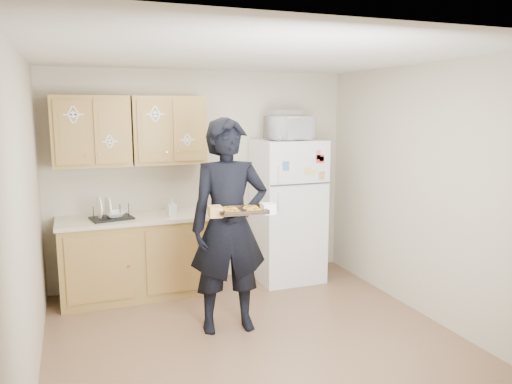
% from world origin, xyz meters
% --- Properties ---
extents(floor, '(3.60, 3.60, 0.00)m').
position_xyz_m(floor, '(0.00, 0.00, 0.00)').
color(floor, brown).
rests_on(floor, ground).
extents(ceiling, '(3.60, 3.60, 0.00)m').
position_xyz_m(ceiling, '(0.00, 0.00, 2.50)').
color(ceiling, silver).
rests_on(ceiling, wall_back).
extents(wall_back, '(3.60, 0.04, 2.50)m').
position_xyz_m(wall_back, '(0.00, 1.80, 1.25)').
color(wall_back, '#B4A992').
rests_on(wall_back, floor).
extents(wall_front, '(3.60, 0.04, 2.50)m').
position_xyz_m(wall_front, '(0.00, -1.80, 1.25)').
color(wall_front, '#B4A992').
rests_on(wall_front, floor).
extents(wall_left, '(0.04, 3.60, 2.50)m').
position_xyz_m(wall_left, '(-1.80, 0.00, 1.25)').
color(wall_left, '#B4A992').
rests_on(wall_left, floor).
extents(wall_right, '(0.04, 3.60, 2.50)m').
position_xyz_m(wall_right, '(1.80, 0.00, 1.25)').
color(wall_right, '#B4A992').
rests_on(wall_right, floor).
extents(refrigerator, '(0.75, 0.70, 1.70)m').
position_xyz_m(refrigerator, '(0.95, 1.43, 0.85)').
color(refrigerator, white).
rests_on(refrigerator, floor).
extents(base_cabinet, '(1.60, 0.60, 0.86)m').
position_xyz_m(base_cabinet, '(-0.85, 1.48, 0.43)').
color(base_cabinet, olive).
rests_on(base_cabinet, floor).
extents(countertop, '(1.64, 0.64, 0.04)m').
position_xyz_m(countertop, '(-0.85, 1.48, 0.88)').
color(countertop, beige).
rests_on(countertop, base_cabinet).
extents(upper_cab_left, '(0.80, 0.33, 0.75)m').
position_xyz_m(upper_cab_left, '(-1.25, 1.61, 1.83)').
color(upper_cab_left, olive).
rests_on(upper_cab_left, wall_back).
extents(upper_cab_right, '(0.80, 0.33, 0.75)m').
position_xyz_m(upper_cab_right, '(-0.43, 1.61, 1.83)').
color(upper_cab_right, olive).
rests_on(upper_cab_right, wall_back).
extents(cereal_box, '(0.20, 0.07, 0.32)m').
position_xyz_m(cereal_box, '(1.47, 1.67, 0.16)').
color(cereal_box, gold).
rests_on(cereal_box, floor).
extents(person, '(0.76, 0.54, 1.99)m').
position_xyz_m(person, '(-0.14, 0.32, 0.99)').
color(person, black).
rests_on(person, floor).
extents(baking_tray, '(0.43, 0.33, 0.04)m').
position_xyz_m(baking_tray, '(-0.11, 0.02, 1.19)').
color(baking_tray, black).
rests_on(baking_tray, person).
extents(pizza_front_left, '(0.14, 0.14, 0.02)m').
position_xyz_m(pizza_front_left, '(-0.21, -0.04, 1.21)').
color(pizza_front_left, '#F5AC1E').
rests_on(pizza_front_left, baking_tray).
extents(pizza_front_right, '(0.14, 0.14, 0.02)m').
position_xyz_m(pizza_front_right, '(-0.02, -0.06, 1.21)').
color(pizza_front_right, '#F5AC1E').
rests_on(pizza_front_right, baking_tray).
extents(pizza_back_left, '(0.14, 0.14, 0.02)m').
position_xyz_m(pizza_back_left, '(-0.20, 0.09, 1.21)').
color(pizza_back_left, '#F5AC1E').
rests_on(pizza_back_left, baking_tray).
extents(pizza_back_right, '(0.14, 0.14, 0.02)m').
position_xyz_m(pizza_back_right, '(-0.01, 0.08, 1.21)').
color(pizza_back_right, '#F5AC1E').
rests_on(pizza_back_right, baking_tray).
extents(microwave, '(0.53, 0.39, 0.28)m').
position_xyz_m(microwave, '(0.94, 1.38, 1.84)').
color(microwave, white).
rests_on(microwave, refrigerator).
extents(foil_pan, '(0.34, 0.24, 0.07)m').
position_xyz_m(foil_pan, '(0.90, 1.41, 2.01)').
color(foil_pan, silver).
rests_on(foil_pan, microwave).
extents(dish_rack, '(0.47, 0.38, 0.17)m').
position_xyz_m(dish_rack, '(-1.10, 1.45, 0.98)').
color(dish_rack, black).
rests_on(dish_rack, countertop).
extents(bowl, '(0.28, 0.28, 0.06)m').
position_xyz_m(bowl, '(-1.07, 1.45, 0.95)').
color(bowl, white).
rests_on(bowl, dish_rack).
extents(soap_bottle, '(0.09, 0.09, 0.20)m').
position_xyz_m(soap_bottle, '(-0.46, 1.37, 1.00)').
color(soap_bottle, white).
rests_on(soap_bottle, countertop).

